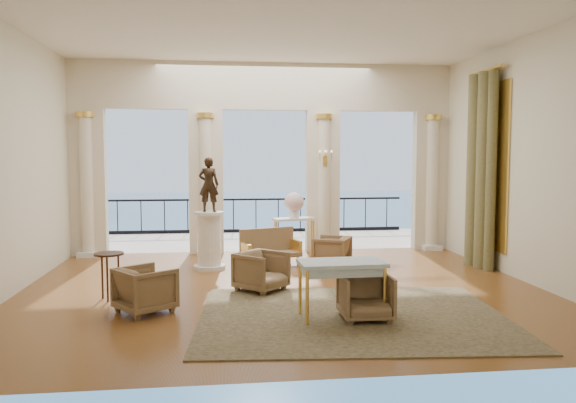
{
  "coord_description": "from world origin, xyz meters",
  "views": [
    {
      "loc": [
        -1.06,
        -9.57,
        2.32
      ],
      "look_at": [
        0.16,
        0.6,
        1.48
      ],
      "focal_mm": 35.0,
      "sensor_mm": 36.0,
      "label": 1
    }
  ],
  "objects": [
    {
      "name": "window_frame",
      "position": [
        4.47,
        1.5,
        2.1
      ],
      "size": [
        0.04,
        1.6,
        3.4
      ],
      "primitive_type": "cube",
      "color": "#E9B84C",
      "rests_on": "room_walls"
    },
    {
      "name": "game_table",
      "position": [
        0.64,
        -1.85,
        0.74
      ],
      "size": [
        1.23,
        0.7,
        0.83
      ],
      "rotation": [
        0.0,
        0.0,
        0.04
      ],
      "color": "#9AB2BD",
      "rests_on": "ground"
    },
    {
      "name": "statue",
      "position": [
        -1.3,
        1.9,
        1.74
      ],
      "size": [
        0.44,
        0.33,
        1.11
      ],
      "primitive_type": "imported",
      "rotation": [
        0.0,
        0.0,
        2.98
      ],
      "color": "black",
      "rests_on": "pedestal"
    },
    {
      "name": "side_table",
      "position": [
        -2.86,
        -0.38,
        0.65
      ],
      "size": [
        0.47,
        0.47,
        0.76
      ],
      "color": "black",
      "rests_on": "ground"
    },
    {
      "name": "balustrade",
      "position": [
        0.0,
        7.4,
        0.41
      ],
      "size": [
        9.0,
        0.06,
        1.03
      ],
      "color": "black",
      "rests_on": "terrace"
    },
    {
      "name": "armchair_d",
      "position": [
        -2.18,
        -1.2,
        0.38
      ],
      "size": [
        0.99,
        1.0,
        0.75
      ],
      "primitive_type": "imported",
      "rotation": [
        0.0,
        0.0,
        2.22
      ],
      "color": "#4F3E22",
      "rests_on": "ground"
    },
    {
      "name": "rug",
      "position": [
        0.81,
        -1.8,
        0.01
      ],
      "size": [
        4.64,
        3.75,
        0.02
      ],
      "primitive_type": "cube",
      "rotation": [
        0.0,
        0.0,
        -0.08
      ],
      "color": "#32351D",
      "rests_on": "ground"
    },
    {
      "name": "floor",
      "position": [
        0.0,
        0.0,
        0.0
      ],
      "size": [
        9.0,
        9.0,
        0.0
      ],
      "primitive_type": "plane",
      "color": "#4A2F13",
      "rests_on": "ground"
    },
    {
      "name": "settee",
      "position": [
        -0.06,
        1.98,
        0.4
      ],
      "size": [
        1.31,
        0.87,
        0.8
      ],
      "rotation": [
        0.0,
        0.0,
        0.32
      ],
      "color": "#4F3E22",
      "rests_on": "ground"
    },
    {
      "name": "arcade",
      "position": [
        -0.0,
        3.82,
        2.58
      ],
      "size": [
        9.0,
        0.56,
        4.5
      ],
      "color": "beige",
      "rests_on": "ground"
    },
    {
      "name": "urn",
      "position": [
        0.6,
        3.05,
        1.24
      ],
      "size": [
        0.44,
        0.44,
        0.59
      ],
      "color": "white",
      "rests_on": "console_table"
    },
    {
      "name": "headland",
      "position": [
        -30.0,
        70.0,
        -3.0
      ],
      "size": [
        22.0,
        18.0,
        6.0
      ],
      "primitive_type": "cube",
      "color": "black",
      "rests_on": "sea"
    },
    {
      "name": "terrace",
      "position": [
        0.0,
        5.8,
        -0.05
      ],
      "size": [
        10.0,
        3.6,
        0.1
      ],
      "primitive_type": "cube",
      "color": "#A89B8A",
      "rests_on": "ground"
    },
    {
      "name": "palm_tree",
      "position": [
        2.0,
        6.6,
        4.09
      ],
      "size": [
        2.0,
        2.0,
        4.5
      ],
      "color": "#4C3823",
      "rests_on": "terrace"
    },
    {
      "name": "pedestal",
      "position": [
        -1.3,
        1.9,
        0.57
      ],
      "size": [
        0.65,
        0.65,
        1.18
      ],
      "color": "silver",
      "rests_on": "ground"
    },
    {
      "name": "console_table",
      "position": [
        0.6,
        3.05,
        0.75
      ],
      "size": [
        1.01,
        0.59,
        0.91
      ],
      "rotation": [
        0.0,
        0.0,
        0.24
      ],
      "color": "silver",
      "rests_on": "ground"
    },
    {
      "name": "wall_sconce",
      "position": [
        1.4,
        3.51,
        2.23
      ],
      "size": [
        0.3,
        0.11,
        0.33
      ],
      "color": "#E9B84C",
      "rests_on": "arcade"
    },
    {
      "name": "sea",
      "position": [
        0.0,
        60.0,
        -6.0
      ],
      "size": [
        160.0,
        160.0,
        0.0
      ],
      "primitive_type": "plane",
      "color": "#245A8B",
      "rests_on": "ground"
    },
    {
      "name": "armchair_a",
      "position": [
        -0.38,
        -0.09,
        0.38
      ],
      "size": [
        1.0,
        1.0,
        0.75
      ],
      "primitive_type": "imported",
      "rotation": [
        0.0,
        0.0,
        0.81
      ],
      "color": "#4F3E22",
      "rests_on": "ground"
    },
    {
      "name": "armchair_b",
      "position": [
        0.96,
        -1.97,
        0.36
      ],
      "size": [
        0.71,
        0.66,
        0.73
      ],
      "primitive_type": "imported",
      "rotation": [
        0.0,
        0.0,
        -0.01
      ],
      "color": "#4F3E22",
      "rests_on": "ground"
    },
    {
      "name": "curtain",
      "position": [
        4.28,
        1.5,
        2.02
      ],
      "size": [
        0.33,
        1.4,
        4.09
      ],
      "color": "brown",
      "rests_on": "ground"
    },
    {
      "name": "armchair_c",
      "position": [
        1.23,
        1.8,
        0.36
      ],
      "size": [
        0.9,
        0.92,
        0.72
      ],
      "primitive_type": "imported",
      "rotation": [
        0.0,
        0.0,
        -2.04
      ],
      "color": "#4F3E22",
      "rests_on": "ground"
    },
    {
      "name": "room_walls",
      "position": [
        0.0,
        -1.12,
        2.88
      ],
      "size": [
        9.0,
        9.0,
        9.0
      ],
      "color": "beige",
      "rests_on": "ground"
    }
  ]
}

